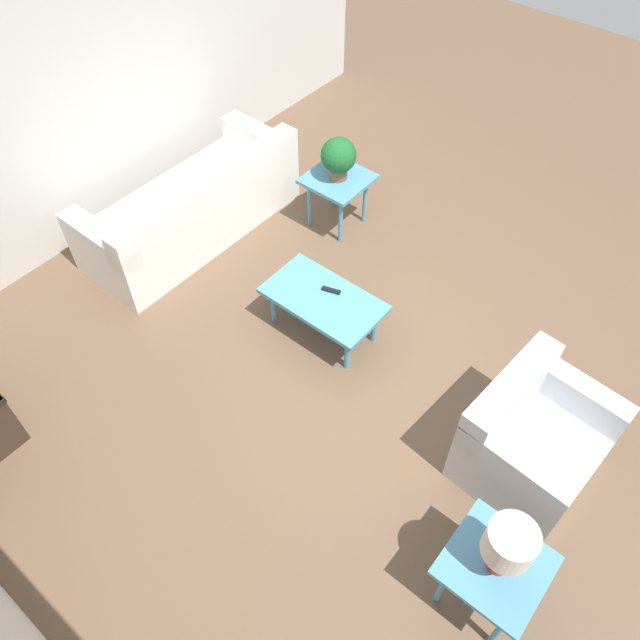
{
  "coord_description": "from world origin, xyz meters",
  "views": [
    {
      "loc": [
        -1.75,
        2.69,
        4.19
      ],
      "look_at": [
        0.21,
        0.3,
        0.55
      ],
      "focal_mm": 35.0,
      "sensor_mm": 36.0,
      "label": 1
    }
  ],
  "objects_px": {
    "sofa": "(194,209)",
    "potted_plant": "(338,157)",
    "coffee_table": "(323,302)",
    "side_table_lamp": "(494,569)",
    "armchair": "(530,439)",
    "side_table_plant": "(338,184)",
    "table_lamp": "(509,546)"
  },
  "relations": [
    {
      "from": "sofa",
      "to": "potted_plant",
      "type": "xyz_separation_m",
      "value": [
        -0.98,
        -1.0,
        0.49
      ]
    },
    {
      "from": "coffee_table",
      "to": "side_table_lamp",
      "type": "relative_size",
      "value": 1.73
    },
    {
      "from": "armchair",
      "to": "side_table_lamp",
      "type": "relative_size",
      "value": 1.75
    },
    {
      "from": "side_table_plant",
      "to": "side_table_lamp",
      "type": "relative_size",
      "value": 1.0
    },
    {
      "from": "coffee_table",
      "to": "side_table_plant",
      "type": "xyz_separation_m",
      "value": [
        0.79,
        -1.18,
        0.11
      ]
    },
    {
      "from": "table_lamp",
      "to": "sofa",
      "type": "bearing_deg",
      "value": -17.86
    },
    {
      "from": "side_table_lamp",
      "to": "sofa",
      "type": "bearing_deg",
      "value": -17.86
    },
    {
      "from": "armchair",
      "to": "potted_plant",
      "type": "height_order",
      "value": "potted_plant"
    },
    {
      "from": "sofa",
      "to": "table_lamp",
      "type": "bearing_deg",
      "value": 72.6
    },
    {
      "from": "sofa",
      "to": "table_lamp",
      "type": "xyz_separation_m",
      "value": [
        -3.93,
        1.27,
        0.54
      ]
    },
    {
      "from": "side_table_lamp",
      "to": "potted_plant",
      "type": "distance_m",
      "value": 3.73
    },
    {
      "from": "side_table_plant",
      "to": "potted_plant",
      "type": "distance_m",
      "value": 0.31
    },
    {
      "from": "coffee_table",
      "to": "table_lamp",
      "type": "distance_m",
      "value": 2.46
    },
    {
      "from": "side_table_plant",
      "to": "table_lamp",
      "type": "relative_size",
      "value": 1.3
    },
    {
      "from": "armchair",
      "to": "table_lamp",
      "type": "bearing_deg",
      "value": -161.98
    },
    {
      "from": "armchair",
      "to": "coffee_table",
      "type": "bearing_deg",
      "value": 92.39
    },
    {
      "from": "sofa",
      "to": "potted_plant",
      "type": "height_order",
      "value": "potted_plant"
    },
    {
      "from": "side_table_lamp",
      "to": "coffee_table",
      "type": "bearing_deg",
      "value": -26.51
    },
    {
      "from": "side_table_plant",
      "to": "potted_plant",
      "type": "height_order",
      "value": "potted_plant"
    },
    {
      "from": "armchair",
      "to": "coffee_table",
      "type": "height_order",
      "value": "armchair"
    },
    {
      "from": "coffee_table",
      "to": "potted_plant",
      "type": "relative_size",
      "value": 2.38
    },
    {
      "from": "sofa",
      "to": "coffee_table",
      "type": "height_order",
      "value": "sofa"
    },
    {
      "from": "side_table_plant",
      "to": "table_lamp",
      "type": "xyz_separation_m",
      "value": [
        -2.95,
        2.26,
        0.37
      ]
    },
    {
      "from": "coffee_table",
      "to": "side_table_plant",
      "type": "bearing_deg",
      "value": -56.41
    },
    {
      "from": "sofa",
      "to": "side_table_lamp",
      "type": "bearing_deg",
      "value": 72.6
    },
    {
      "from": "sofa",
      "to": "coffee_table",
      "type": "bearing_deg",
      "value": 84.4
    },
    {
      "from": "coffee_table",
      "to": "side_table_plant",
      "type": "relative_size",
      "value": 1.73
    },
    {
      "from": "sofa",
      "to": "armchair",
      "type": "xyz_separation_m",
      "value": [
        -3.68,
        0.25,
        0.03
      ]
    },
    {
      "from": "armchair",
      "to": "side_table_plant",
      "type": "relative_size",
      "value": 1.75
    },
    {
      "from": "sofa",
      "to": "table_lamp",
      "type": "relative_size",
      "value": 4.98
    },
    {
      "from": "sofa",
      "to": "table_lamp",
      "type": "height_order",
      "value": "table_lamp"
    },
    {
      "from": "potted_plant",
      "to": "side_table_lamp",
      "type": "bearing_deg",
      "value": 142.49
    }
  ]
}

